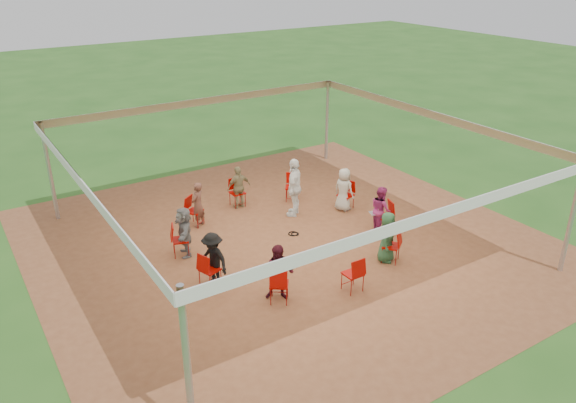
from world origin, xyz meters
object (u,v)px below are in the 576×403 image
person_seated_3 (198,205)px  chair_9 (391,246)px  chair_4 (195,211)px  person_seated_1 (344,190)px  person_seated_6 (279,273)px  laptop (375,211)px  person_seated_7 (387,237)px  standing_person (295,187)px  chair_2 (292,187)px  chair_0 (384,216)px  cable_coil (294,234)px  chair_6 (210,270)px  chair_8 (353,274)px  chair_7 (279,284)px  person_seated_2 (239,187)px  chair_3 (237,193)px  person_seated_0 (381,209)px  chair_1 (346,195)px  chair_5 (180,240)px  person_seated_5 (213,259)px  person_seated_4 (184,232)px

person_seated_3 → chair_9: bearing=90.0°
chair_4 → person_seated_1: (4.32, -1.48, 0.24)m
person_seated_6 → laptop: (4.09, 1.43, -0.05)m
chair_9 → person_seated_7: (-0.07, 0.10, 0.24)m
chair_4 → standing_person: (2.86, -0.94, 0.46)m
chair_2 → standing_person: bearing=96.7°
chair_0 → cable_coil: size_ratio=2.55×
chair_6 → chair_8: same height
chair_7 → person_seated_2: 5.37m
chair_0 → chair_3: 4.66m
chair_8 → chair_0: bearing=36.0°
chair_2 → person_seated_0: size_ratio=0.66×
chair_1 → chair_5: (-5.48, -0.00, 0.00)m
cable_coil → chair_4: bearing=136.0°
chair_5 → person_seated_0: person_seated_0 is taller
person_seated_2 → person_seated_7: (1.63, -4.99, 0.00)m
chair_1 → chair_7: (-4.43, -3.22, 0.00)m
person_seated_0 → person_seated_6: bearing=126.0°
person_seated_0 → person_seated_7: bearing=162.0°
person_seated_1 → chair_4: bearing=53.1°
chair_0 → chair_1: bearing=18.0°
chair_0 → person_seated_7: (-1.12, -1.34, 0.24)m
person_seated_5 → cable_coil: person_seated_5 is taller
chair_8 → person_seated_7: (1.62, 0.65, 0.24)m
chair_4 → chair_5: 1.78m
chair_1 → chair_6: bearing=90.0°
chair_6 → person_seated_3: (1.12, 3.12, 0.24)m
chair_0 → standing_person: size_ratio=0.50×
chair_2 → person_seated_2: person_seated_2 is taller
chair_0 → chair_9: (-1.05, -1.44, 0.00)m
chair_6 → person_seated_5: 0.26m
chair_0 → chair_6: same height
chair_4 → person_seated_7: person_seated_7 is taller
chair_8 → person_seated_6: person_seated_6 is taller
chair_2 → person_seated_6: person_seated_6 is taller
chair_0 → chair_2: bearing=36.0°
person_seated_0 → person_seated_6: same height
chair_9 → person_seated_2: bearing=72.4°
chair_2 → person_seated_4: bearing=54.9°
chair_8 → person_seated_5: (-2.63, 2.03, 0.24)m
chair_3 → person_seated_2: person_seated_2 is taller
person_seated_2 → person_seated_5: size_ratio=1.00×
chair_3 → person_seated_0: bearing=125.1°
chair_3 → chair_2: bearing=162.0°
person_seated_1 → person_seated_2: bearing=36.0°
chair_7 → laptop: 4.44m
chair_5 → person_seated_3: (1.12, 1.34, 0.24)m
chair_7 → person_seated_7: size_ratio=0.66×
chair_1 → person_seated_3: size_ratio=0.66×
chair_3 → standing_person: (1.16, -1.49, 0.46)m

